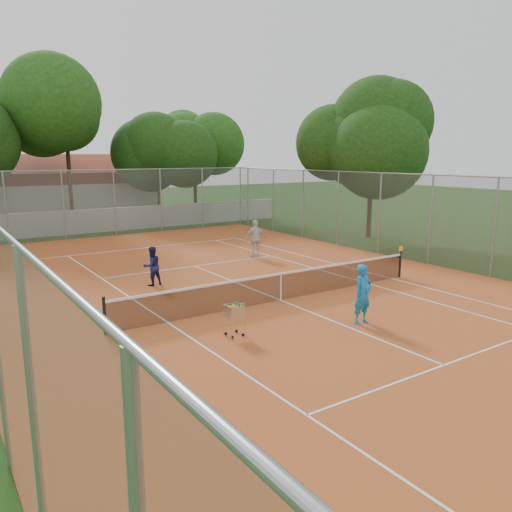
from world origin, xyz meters
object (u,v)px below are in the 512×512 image
player_near (363,294)px  player_far_left (152,266)px  player_far_right (256,239)px  tennis_net (281,286)px  ball_hopper (234,319)px  clubhouse (40,190)px

player_near → player_far_left: size_ratio=1.19×
player_far_left → player_far_right: size_ratio=0.81×
tennis_net → ball_hopper: tennis_net is taller
clubhouse → player_far_right: size_ratio=9.04×
clubhouse → player_near: 32.33m
player_far_left → ball_hopper: 6.34m
player_far_left → clubhouse: bearing=-99.4°
player_near → player_far_left: player_near is taller
player_far_right → tennis_net: bearing=74.4°
player_far_left → ball_hopper: player_far_left is taller
clubhouse → ball_hopper: (-1.06, -31.03, -1.71)m
player_near → player_far_right: (2.77, 9.73, 0.03)m
clubhouse → ball_hopper: clubhouse is taller
player_far_right → ball_hopper: (-6.40, -8.56, -0.43)m
ball_hopper → player_far_right: bearing=66.5°
player_far_left → ball_hopper: (-0.24, -6.33, -0.26)m
tennis_net → player_far_left: 5.15m
tennis_net → player_far_right: 7.35m
tennis_net → player_near: player_near is taller
tennis_net → ball_hopper: 3.67m
tennis_net → clubhouse: 29.12m
clubhouse → ball_hopper: size_ratio=17.28×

